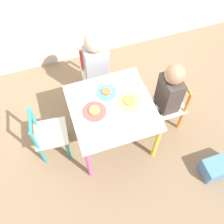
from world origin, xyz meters
name	(u,v)px	position (x,y,z in m)	size (l,w,h in m)	color
ground_plane	(112,136)	(0.00, 0.00, 0.00)	(6.00, 6.00, 0.00)	#7F664C
kids_table	(112,112)	(0.00, 0.00, 0.42)	(0.63, 0.63, 0.49)	silver
chair_orange	(170,105)	(0.53, 0.00, 0.26)	(0.26, 0.26, 0.53)	silver
chair_red	(96,75)	(0.02, 0.53, 0.26)	(0.27, 0.27, 0.53)	silver
chair_teal	(48,135)	(-0.53, 0.05, 0.26)	(0.28, 0.28, 0.53)	silver
child_right	(167,94)	(0.47, 0.00, 0.45)	(0.21, 0.20, 0.76)	#38383D
child_back	(97,63)	(0.02, 0.47, 0.48)	(0.21, 0.22, 0.79)	#7A6B5B
plate_right	(129,101)	(0.14, 0.00, 0.50)	(0.19, 0.19, 0.03)	#EADB66
plate_back	(106,92)	(0.00, 0.14, 0.50)	(0.16, 0.16, 0.03)	#4C9EE0
plate_left	(94,111)	(-0.14, 0.00, 0.50)	(0.18, 0.18, 0.03)	#E54C47
storage_bin	(219,167)	(0.74, -0.59, 0.08)	(0.28, 0.16, 0.16)	#4C7FB7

